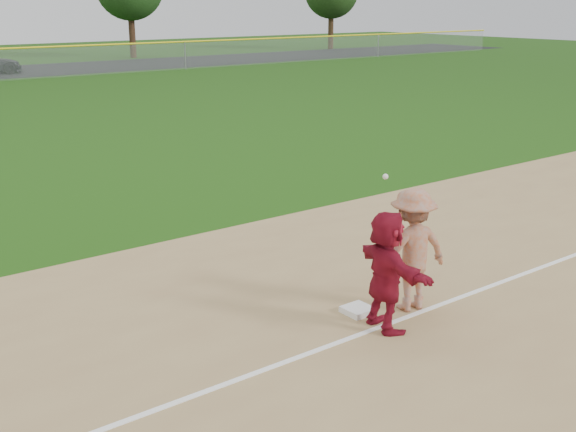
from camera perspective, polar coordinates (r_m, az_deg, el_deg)
ground at (r=12.00m, az=4.42°, el=-7.60°), size 160.00×160.00×0.00m
foul_line at (r=11.46m, az=7.12°, el=-8.75°), size 60.00×0.10×0.01m
first_base at (r=11.93m, az=5.54°, el=-7.41°), size 0.45×0.45×0.10m
base_runner at (r=11.11m, az=7.80°, el=-4.32°), size 0.92×1.84×1.90m
first_base_play at (r=11.88m, az=9.76°, el=-2.64°), size 1.44×1.01×2.31m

